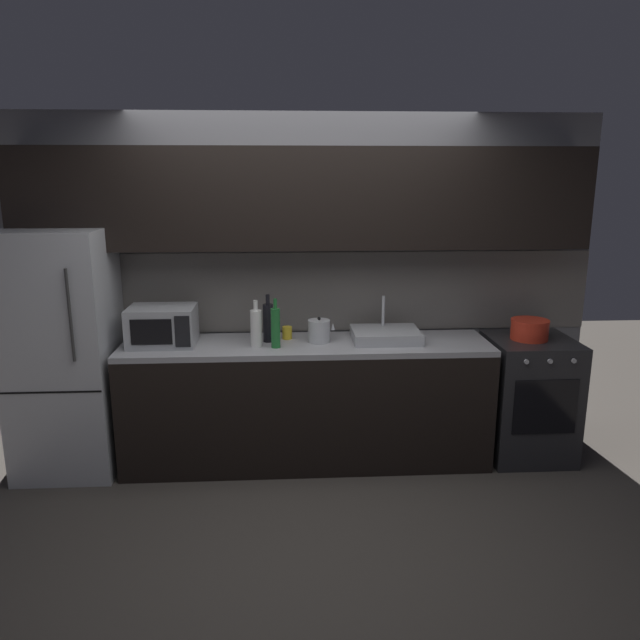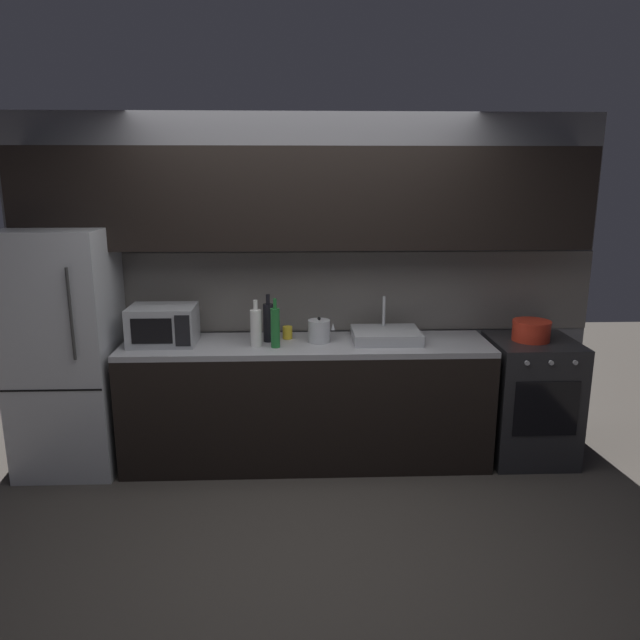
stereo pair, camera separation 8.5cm
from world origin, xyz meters
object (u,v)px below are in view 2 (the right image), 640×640
mug_yellow (287,333)px  wine_bottle_dark (268,322)px  refrigerator (67,351)px  wine_bottle_white (256,327)px  kettle (319,331)px  microwave (163,325)px  cooking_pot (531,331)px  wine_bottle_green (275,327)px  oven_range (529,399)px

mug_yellow → wine_bottle_dark: bearing=-153.0°
refrigerator → wine_bottle_white: (1.34, -0.07, 0.18)m
refrigerator → kettle: (1.78, 0.02, 0.12)m
microwave → cooking_pot: size_ratio=1.70×
wine_bottle_white → wine_bottle_green: size_ratio=0.95×
refrigerator → mug_yellow: size_ratio=18.97×
oven_range → mug_yellow: mug_yellow is taller
refrigerator → mug_yellow: bearing=4.3°
cooking_pot → kettle: bearing=179.3°
kettle → mug_yellow: (-0.23, 0.10, -0.04)m
microwave → kettle: bearing=0.0°
wine_bottle_dark → wine_bottle_white: size_ratio=1.05×
refrigerator → microwave: size_ratio=3.73×
refrigerator → wine_bottle_green: 1.49m
oven_range → wine_bottle_dark: bearing=178.5°
refrigerator → microwave: bearing=1.6°
kettle → wine_bottle_white: 0.45m
refrigerator → cooking_pot: bearing=0.0°
refrigerator → oven_range: refrigerator is taller
kettle → wine_bottle_white: bearing=-168.7°
refrigerator → oven_range: 3.36m
kettle → mug_yellow: 0.25m
microwave → wine_bottle_green: (0.79, -0.13, 0.01)m
wine_bottle_white → kettle: bearing=11.3°
refrigerator → wine_bottle_dark: bearing=2.0°
wine_bottle_dark → wine_bottle_white: 0.14m
wine_bottle_white → cooking_pot: size_ratio=1.21×
microwave → refrigerator: bearing=-178.4°
refrigerator → microwave: refrigerator is taller
mug_yellow → wine_bottle_white: bearing=-138.9°
wine_bottle_dark → kettle: bearing=-4.8°
oven_range → cooking_pot: (-0.03, 0.00, 0.52)m
oven_range → cooking_pot: size_ratio=3.33×
wine_bottle_green → refrigerator: bearing=175.9°
oven_range → kettle: kettle is taller
wine_bottle_green → mug_yellow: bearing=70.5°
oven_range → wine_bottle_green: 1.96m
wine_bottle_green → cooking_pot: wine_bottle_green is taller
wine_bottle_white → wine_bottle_green: wine_bottle_green is taller
oven_range → kettle: size_ratio=4.68×
wine_bottle_dark → wine_bottle_green: size_ratio=1.00×
wine_bottle_dark → mug_yellow: size_ratio=3.79×
oven_range → wine_bottle_white: 2.08m
microwave → wine_bottle_white: 0.66m
wine_bottle_green → cooking_pot: bearing=3.3°
refrigerator → mug_yellow: (1.55, 0.12, 0.09)m
oven_range → wine_bottle_white: (-2.00, -0.07, 0.58)m
refrigerator → wine_bottle_green: (1.47, -0.11, 0.19)m
refrigerator → wine_bottle_dark: (1.42, 0.05, 0.18)m
microwave → wine_bottle_white: size_ratio=1.41×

